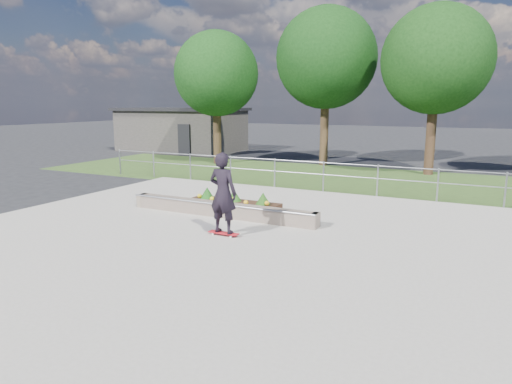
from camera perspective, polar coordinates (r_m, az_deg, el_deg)
ground at (r=10.69m, az=-4.62°, el=-7.09°), size 120.00×120.00×0.00m
grass_verge at (r=20.63m, az=11.46°, el=1.59°), size 30.00×8.00×0.02m
concrete_slab at (r=10.68m, az=-4.62°, el=-6.94°), size 15.00×15.00×0.06m
fence at (r=17.20m, az=8.44°, el=2.40°), size 20.06×0.06×1.20m
building at (r=32.96m, az=-9.26°, el=7.76°), size 8.40×5.40×3.00m
tree_far_left at (r=25.47m, az=-4.99°, el=14.46°), size 4.55×4.55×7.15m
tree_mid_left at (r=25.02m, az=8.77°, el=16.17°), size 5.25×5.25×8.25m
tree_mid_right at (r=22.85m, az=21.61°, el=15.10°), size 4.90×4.90×7.70m
grind_ledge at (r=13.39m, az=-4.47°, el=-2.18°), size 6.00×0.44×0.43m
planter_bed at (r=14.13m, az=-3.13°, el=-1.54°), size 3.00×1.20×0.61m
skateboarder at (r=11.24m, az=-4.15°, el=-0.15°), size 0.80×0.50×2.10m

